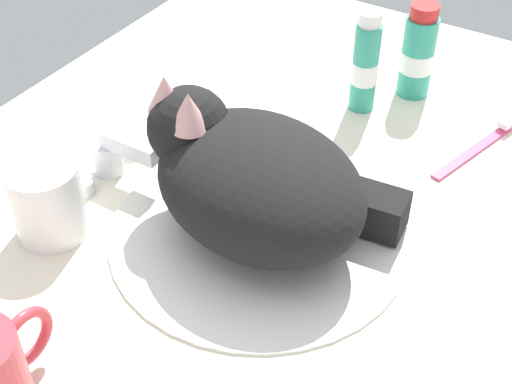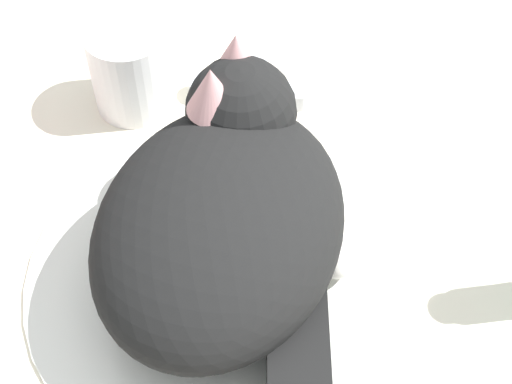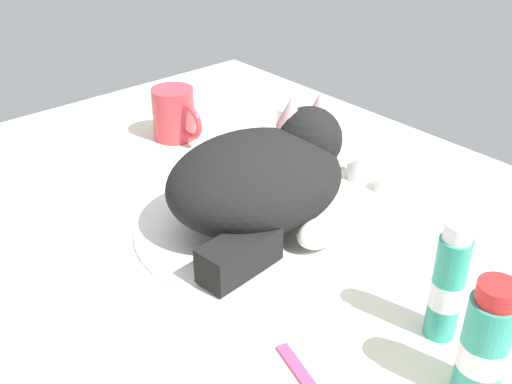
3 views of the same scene
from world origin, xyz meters
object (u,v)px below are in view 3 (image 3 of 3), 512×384
cat (263,177)px  rinse_cup (300,131)px  mouthwash_bottle (485,345)px  faucet (355,164)px  coffee_mug (175,114)px  toothpaste_bottle (448,285)px

cat → rinse_cup: cat is taller
mouthwash_bottle → cat: bearing=173.3°
faucet → cat: (0.37, -18.39, 4.63)cm
cat → mouthwash_bottle: bearing=-6.7°
cat → coffee_mug: size_ratio=2.46×
rinse_cup → mouthwash_bottle: 50.20cm
toothpaste_bottle → mouthwash_bottle: 8.02cm
cat → rinse_cup: bearing=122.7°
faucet → cat: cat is taller
coffee_mug → toothpaste_bottle: 57.20cm
toothpaste_bottle → mouthwash_bottle: bearing=-32.5°
cat → rinse_cup: size_ratio=3.22×
coffee_mug → toothpaste_bottle: bearing=-6.4°
faucet → mouthwash_bottle: mouthwash_bottle is taller
coffee_mug → toothpaste_bottle: (56.81, -6.37, 1.96)cm
cat → rinse_cup: (-11.37, 17.72, -2.92)cm
faucet → cat: 18.97cm
toothpaste_bottle → mouthwash_bottle: size_ratio=1.07×
cat → rinse_cup: 21.25cm
faucet → toothpaste_bottle: toothpaste_bottle is taller
faucet → toothpaste_bottle: bearing=-33.3°
cat → faucet: bearing=91.1°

